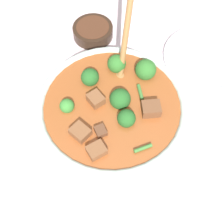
# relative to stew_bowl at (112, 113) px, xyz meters

# --- Properties ---
(ground_plane) EXTENTS (4.00, 4.00, 0.00)m
(ground_plane) POSITION_rel_stew_bowl_xyz_m (-0.00, 0.00, -0.06)
(ground_plane) COLOR silver
(stew_bowl) EXTENTS (0.30, 0.30, 0.26)m
(stew_bowl) POSITION_rel_stew_bowl_xyz_m (0.00, 0.00, 0.00)
(stew_bowl) COLOR #B2C6BC
(stew_bowl) RESTS_ON ground_plane
(condiment_bowl) EXTENTS (0.10, 0.10, 0.03)m
(condiment_bowl) POSITION_rel_stew_bowl_xyz_m (0.27, -0.07, -0.04)
(condiment_bowl) COLOR black
(condiment_bowl) RESTS_ON ground_plane
(empty_plate) EXTENTS (0.22, 0.22, 0.02)m
(empty_plate) POSITION_rel_stew_bowl_xyz_m (0.07, -0.30, -0.05)
(empty_plate) COLOR white
(empty_plate) RESTS_ON ground_plane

